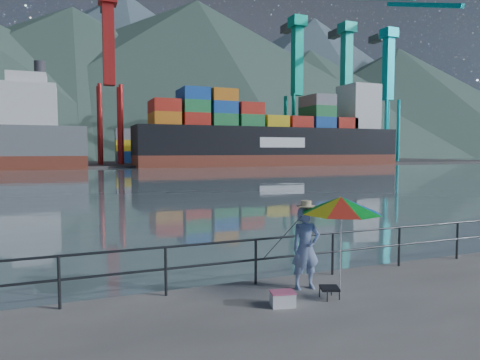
% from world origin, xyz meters
% --- Properties ---
extents(harbor_water, '(500.00, 280.00, 0.00)m').
position_xyz_m(harbor_water, '(0.00, 130.00, 0.00)').
color(harbor_water, slate).
rests_on(harbor_water, ground).
extents(far_dock, '(200.00, 40.00, 0.40)m').
position_xyz_m(far_dock, '(10.00, 93.00, 0.00)').
color(far_dock, '#514F4C').
rests_on(far_dock, ground).
extents(guardrail, '(22.00, 0.06, 1.03)m').
position_xyz_m(guardrail, '(0.00, 1.70, 0.52)').
color(guardrail, '#2D3033').
rests_on(guardrail, ground).
extents(mountains, '(600.00, 332.80, 80.00)m').
position_xyz_m(mountains, '(38.82, 207.75, 35.55)').
color(mountains, '#385147').
rests_on(mountains, ground).
extents(port_cranes, '(116.00, 28.00, 38.40)m').
position_xyz_m(port_cranes, '(31.00, 84.00, 16.00)').
color(port_cranes, red).
rests_on(port_cranes, ground).
extents(container_stacks, '(58.00, 5.40, 7.80)m').
position_xyz_m(container_stacks, '(37.62, 93.58, 3.31)').
color(container_stacks, '#194CA5').
rests_on(container_stacks, ground).
extents(fisherman, '(0.67, 0.46, 1.75)m').
position_xyz_m(fisherman, '(1.87, 1.04, 0.88)').
color(fisherman, '#204993').
rests_on(fisherman, ground).
extents(beach_umbrella, '(1.87, 1.87, 2.02)m').
position_xyz_m(beach_umbrella, '(2.33, 0.45, 1.85)').
color(beach_umbrella, white).
rests_on(beach_umbrella, ground).
extents(folding_stool, '(0.46, 0.46, 0.23)m').
position_xyz_m(folding_stool, '(2.00, 0.32, 0.12)').
color(folding_stool, black).
rests_on(folding_stool, ground).
extents(cooler_bag, '(0.50, 0.38, 0.26)m').
position_xyz_m(cooler_bag, '(0.93, 0.29, 0.13)').
color(cooler_bag, white).
rests_on(cooler_bag, ground).
extents(fishing_rod, '(0.05, 1.92, 1.35)m').
position_xyz_m(fishing_rod, '(1.76, 1.97, 0.00)').
color(fishing_rod, black).
rests_on(fishing_rod, ground).
extents(container_ship, '(56.89, 9.48, 18.10)m').
position_xyz_m(container_ship, '(38.46, 74.31, 5.86)').
color(container_ship, maroon).
rests_on(container_ship, ground).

